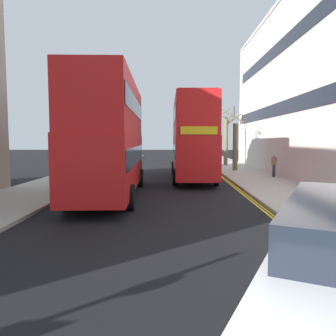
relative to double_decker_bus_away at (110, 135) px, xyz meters
The scene contains 9 objects.
sidewalk_right 9.39m from the double_decker_bus_away, ahead, with size 4.00×80.00×0.14m, color #ADA89E.
sidewalk_left 5.07m from the double_decker_bus_away, behind, with size 4.00×80.00×0.14m, color #ADA89E.
kerb_line_outer 7.61m from the double_decker_bus_away, 13.16° to the right, with size 0.10×56.00×0.01m, color yellow.
kerb_line_inner 7.47m from the double_decker_bus_away, 13.47° to the right, with size 0.10×56.00×0.01m, color yellow.
double_decker_bus_away is the anchor object (origin of this frame).
double_decker_bus_oncoming 8.38m from the double_decker_bus_away, 58.67° to the left, with size 2.94×10.85×5.64m.
pedestrian_far 12.87m from the double_decker_bus_away, 36.22° to the left, with size 0.34×0.22×1.62m.
street_tree_near 20.05m from the double_decker_bus_away, 65.06° to the left, with size 1.84×1.84×6.09m.
street_tree_mid 15.26m from the double_decker_bus_away, 56.51° to the left, with size 1.38×1.39×4.96m.
Camera 1 is at (0.72, -0.66, 2.80)m, focal length 35.51 mm.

